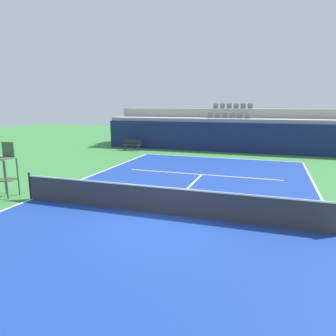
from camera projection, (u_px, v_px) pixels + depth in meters
The scene contains 14 objects.
ground_plane at pixel (162, 214), 10.50m from camera, with size 80.00×80.00×0.00m, color #387A3D.
court_surface at pixel (162, 214), 10.50m from camera, with size 11.00×24.00×0.01m, color navy.
baseline_far at pixel (219, 158), 21.60m from camera, with size 11.00×0.10×0.00m, color white.
sideline_left at pixel (32, 199), 12.19m from camera, with size 0.10×24.00×0.00m, color white.
service_line_far at pixel (202, 174), 16.44m from camera, with size 8.26×0.10×0.00m, color white.
centre_service_line at pixel (186, 190), 13.47m from camera, with size 0.10×6.40×0.00m, color white.
back_wall at pixel (225, 137), 24.07m from camera, with size 20.03×0.30×2.31m, color navy.
stands_tier_lower at pixel (228, 134), 25.30m from camera, with size 20.03×2.40×2.58m, color #9E9E99.
stands_tier_upper at pixel (232, 128), 27.45m from camera, with size 20.03×2.40×3.34m, color #9E9E99.
seating_row_lower at pixel (229, 117), 25.10m from camera, with size 3.45×0.44×0.44m.
seating_row_upper at pixel (233, 107), 27.18m from camera, with size 3.45×0.44×0.44m.
tennis_net at pixel (161, 200), 10.40m from camera, with size 11.08×0.08×1.07m.
umpire_chair at pixel (6, 168), 12.40m from camera, with size 0.76×0.66×2.20m.
player_bench at pixel (132, 144), 25.12m from camera, with size 1.50×0.40×0.85m.
Camera 1 is at (3.37, -9.38, 3.68)m, focal length 32.90 mm.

